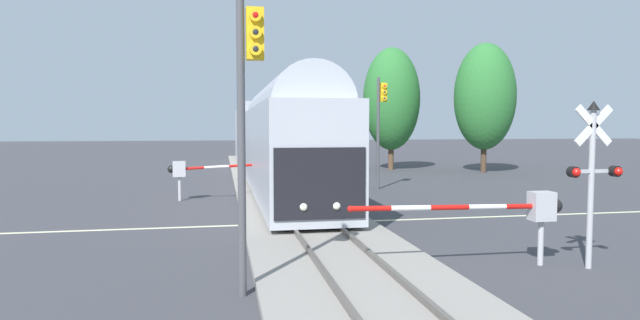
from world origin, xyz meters
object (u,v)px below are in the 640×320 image
commuter_train (267,136)px  traffic_signal_far_side (381,115)px  crossing_gate_near (521,209)px  oak_far_right (391,99)px  crossing_signal_mast (593,167)px  crossing_gate_far (196,169)px  maple_right_background (485,97)px  traffic_signal_median (248,95)px

commuter_train → traffic_signal_far_side: traffic_signal_far_side is taller
crossing_gate_near → oak_far_right: size_ratio=0.57×
crossing_signal_mast → crossing_gate_far: (-9.77, 13.55, -1.01)m
maple_right_background → commuter_train: bearing=-173.5°
crossing_gate_near → crossing_gate_far: (-8.27, 13.04, 0.03)m
crossing_gate_near → traffic_signal_median: bearing=-170.9°
commuter_train → traffic_signal_far_side: (5.51, -6.83, 1.23)m
crossing_gate_near → traffic_signal_far_side: (1.29, 15.64, 2.61)m
crossing_signal_mast → traffic_signal_far_side: traffic_signal_far_side is taller
crossing_signal_mast → traffic_signal_median: (-8.06, -0.54, 1.56)m
oak_far_right → traffic_signal_far_side: bearing=-110.8°
crossing_gate_far → oak_far_right: size_ratio=0.65×
crossing_gate_far → oak_far_right: 20.93m
crossing_gate_far → traffic_signal_far_side: bearing=15.2°
oak_far_right → maple_right_background: bearing=-30.8°
traffic_signal_far_side → crossing_gate_near: bearing=-94.7°
crossing_gate_far → crossing_signal_mast: bearing=-54.2°
crossing_gate_far → oak_far_right: oak_far_right is taller
commuter_train → crossing_signal_mast: 23.69m
crossing_signal_mast → crossing_gate_far: crossing_signal_mast is taller
maple_right_background → crossing_signal_mast: bearing=-112.7°
maple_right_background → crossing_gate_far: bearing=-150.8°
crossing_gate_near → crossing_signal_mast: 1.89m
traffic_signal_far_side → oak_far_right: oak_far_right is taller
crossing_gate_near → traffic_signal_far_side: bearing=85.3°
commuter_train → crossing_gate_far: size_ratio=6.57×
crossing_signal_mast → crossing_gate_near: bearing=161.0°
commuter_train → crossing_signal_mast: commuter_train is taller
oak_far_right → crossing_gate_far: bearing=-133.8°
commuter_train → maple_right_background: size_ratio=4.27×
commuter_train → maple_right_background: 16.44m
traffic_signal_far_side → maple_right_background: size_ratio=0.63×
traffic_signal_median → oak_far_right: bearing=66.6°
traffic_signal_median → traffic_signal_far_side: (7.85, 16.69, 0.01)m
traffic_signal_median → maple_right_background: (18.45, 25.37, 1.55)m
crossing_signal_mast → traffic_signal_median: 8.23m
crossing_gate_near → oak_far_right: (5.93, 27.86, 4.10)m
commuter_train → crossing_gate_near: (4.22, -22.47, -1.38)m
crossing_gate_near → maple_right_background: 27.38m
crossing_signal_mast → crossing_gate_far: size_ratio=0.65×
crossing_signal_mast → traffic_signal_median: bearing=-176.2°
crossing_gate_far → traffic_signal_median: bearing=-83.1°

